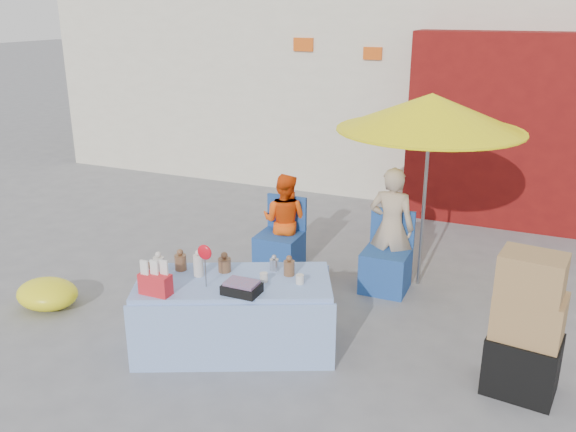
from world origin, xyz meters
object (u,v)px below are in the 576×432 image
at_px(box_stack, 526,330).
at_px(umbrella, 431,113).
at_px(chair_right, 386,267).
at_px(vendor_orange, 285,221).
at_px(vendor_beige, 391,228).
at_px(chair_left, 280,250).
at_px(market_table, 234,313).

bearing_deg(box_stack, umbrella, 125.00).
distance_m(chair_right, vendor_orange, 1.29).
bearing_deg(vendor_orange, umbrella, -174.92).
bearing_deg(chair_right, box_stack, -43.67).
distance_m(chair_right, vendor_beige, 0.43).
bearing_deg(chair_right, vendor_orange, 173.42).
relative_size(chair_right, box_stack, 0.72).
bearing_deg(chair_left, chair_right, -0.45).
xyz_separation_m(market_table, box_stack, (2.39, 0.32, 0.20)).
distance_m(chair_left, box_stack, 3.05).
xyz_separation_m(chair_left, umbrella, (1.55, 0.28, 1.64)).
relative_size(chair_right, vendor_orange, 0.76).
bearing_deg(umbrella, vendor_beige, -153.43).
bearing_deg(vendor_beige, market_table, 62.57).
relative_size(vendor_beige, umbrella, 0.64).
relative_size(chair_left, chair_right, 1.00).
bearing_deg(market_table, vendor_orange, 75.15).
bearing_deg(umbrella, chair_right, -136.56).
relative_size(market_table, chair_left, 2.24).
bearing_deg(chair_right, chair_left, 179.55).
bearing_deg(vendor_orange, vendor_beige, 179.55).
xyz_separation_m(chair_left, vendor_beige, (1.25, 0.13, 0.41)).
bearing_deg(market_table, chair_right, 36.52).
distance_m(vendor_orange, umbrella, 2.05).
distance_m(umbrella, box_stack, 2.43).
distance_m(vendor_orange, vendor_beige, 1.25).
bearing_deg(chair_right, umbrella, 42.99).
distance_m(vendor_beige, box_stack, 2.10).
xyz_separation_m(chair_right, vendor_beige, (0.00, 0.13, 0.41)).
bearing_deg(vendor_orange, market_table, 99.41).
height_order(market_table, chair_left, market_table).
bearing_deg(umbrella, box_stack, -55.00).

